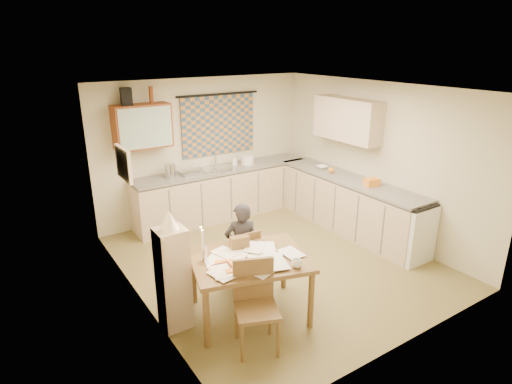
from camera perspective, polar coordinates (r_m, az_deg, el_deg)
floor at (r=6.43m, az=2.63°, el=-9.21°), size 4.00×4.50×0.02m
ceiling at (r=5.68m, az=3.03°, el=13.72°), size 4.00×4.50×0.02m
wall_back at (r=7.81m, az=-7.00°, el=5.78°), size 4.00×0.02×2.50m
wall_front at (r=4.44m, az=20.26°, el=-6.06°), size 4.00×0.02×2.50m
wall_left at (r=5.09m, az=-15.87°, el=-2.33°), size 0.02×4.50×2.50m
wall_right at (r=7.26m, az=15.82°, el=4.14°), size 0.02×4.50×2.50m
window_blind at (r=7.82m, az=-5.00°, el=8.87°), size 1.45×0.03×1.05m
curtain_rod at (r=7.73m, az=-5.04°, el=12.86°), size 1.60×0.04×0.04m
wall_cabinet at (r=7.11m, az=-14.92°, el=8.46°), size 0.90×0.34×0.70m
wall_cabinet_glass at (r=6.95m, az=-14.46°, el=8.26°), size 0.84×0.02×0.64m
upper_cabinet_right at (r=7.37m, az=12.08°, el=9.45°), size 0.34×1.30×0.70m
framed_print at (r=5.32m, az=-17.25°, el=3.62°), size 0.04×0.50×0.40m
print_canvas at (r=5.33m, az=-16.99°, el=3.66°), size 0.01×0.42×0.32m
counter_back at (r=7.86m, az=-4.42°, el=-0.12°), size 3.30×0.62×0.92m
counter_right at (r=7.46m, az=12.09°, el=-1.61°), size 0.62×2.95×0.92m
stove at (r=6.71m, az=19.69°, el=-4.86°), size 0.57×0.57×0.89m
sink at (r=7.69m, az=-5.07°, el=2.77°), size 0.64×0.57×0.10m
tap at (r=7.81m, az=-5.41°, el=4.41°), size 0.04×0.04×0.28m
dish_rack at (r=7.44m, az=-8.81°, el=2.61°), size 0.37×0.32×0.06m
kettle at (r=7.28m, az=-11.41°, el=2.82°), size 0.23×0.23×0.24m
mixing_bowl at (r=7.95m, az=-1.17°, el=4.31°), size 0.28×0.28×0.16m
soap_bottle at (r=7.86m, az=-2.95°, el=4.18°), size 0.10×0.11×0.18m
bowl at (r=7.78m, az=8.76°, el=3.30°), size 0.20×0.20×0.05m
orange_bag at (r=6.98m, az=15.17°, el=1.28°), size 0.25×0.20×0.12m
fruit_orange at (r=7.53m, az=9.99°, el=2.90°), size 0.10×0.10×0.10m
speaker at (r=6.97m, az=-16.93°, el=12.09°), size 0.19×0.22×0.26m
bottle_green at (r=6.99m, az=-16.53°, el=12.14°), size 0.09×0.09×0.26m
bottle_brown at (r=7.10m, az=-13.81°, el=12.47°), size 0.08×0.08×0.26m
dining_table at (r=5.10m, az=-0.88°, el=-12.42°), size 1.53×1.31×0.75m
chair_far at (r=5.66m, az=-2.01°, el=-10.36°), size 0.39×0.39×0.85m
chair_near at (r=4.67m, az=0.06°, el=-17.04°), size 0.56×0.56×0.96m
person at (r=5.50m, az=-1.92°, el=-7.33°), size 0.63×0.59×1.19m
shelf_stand at (r=4.89m, az=-10.97°, el=-11.31°), size 0.32×0.30×1.20m
lampshade at (r=4.58m, az=-11.54°, el=-3.63°), size 0.20×0.20×0.22m
letter_rack at (r=5.08m, az=-2.20°, el=-6.77°), size 0.24×0.15×0.16m
mug at (r=4.72m, az=5.46°, el=-9.47°), size 0.21×0.21×0.09m
magazine at (r=4.64m, az=-5.42°, el=-10.51°), size 0.24×0.30×0.03m
book at (r=4.73m, az=-5.45°, el=-9.88°), size 0.40×0.41×0.02m
orange_box at (r=4.61m, az=-3.30°, el=-10.57°), size 0.14×0.12×0.04m
eyeglasses at (r=4.70m, az=1.57°, el=-10.03°), size 0.14×0.07×0.02m
candle_holder at (r=4.85m, az=-6.91°, el=-8.12°), size 0.06×0.06×0.18m
candle at (r=4.71m, az=-7.11°, el=-6.29°), size 0.03×0.03×0.22m
candle_flame at (r=4.70m, az=-7.36°, el=-4.70°), size 0.02×0.02×0.02m
papers at (r=4.86m, az=-0.98°, el=-8.91°), size 1.14×0.90×0.03m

